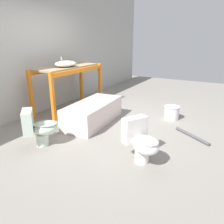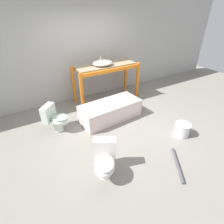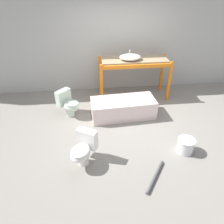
% 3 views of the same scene
% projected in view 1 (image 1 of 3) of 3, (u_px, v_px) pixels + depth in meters
% --- Properties ---
extents(ground_plane, '(12.00, 12.00, 0.00)m').
position_uv_depth(ground_plane, '(104.00, 124.00, 4.59)').
color(ground_plane, gray).
extents(warehouse_wall_rear, '(10.80, 0.08, 3.20)m').
position_uv_depth(warehouse_wall_rear, '(34.00, 44.00, 4.93)').
color(warehouse_wall_rear, '#ADADA8').
rests_on(warehouse_wall_rear, ground_plane).
extents(shelving_rack, '(1.87, 0.71, 1.09)m').
position_uv_depth(shelving_rack, '(68.00, 74.00, 5.22)').
color(shelving_rack, orange).
rests_on(shelving_rack, ground_plane).
extents(sink_basin, '(0.56, 0.43, 0.22)m').
position_uv_depth(sink_basin, '(66.00, 64.00, 5.01)').
color(sink_basin, silver).
rests_on(sink_basin, shelving_rack).
extents(bathtub_main, '(1.57, 0.75, 0.45)m').
position_uv_depth(bathtub_main, '(93.00, 111.00, 4.62)').
color(bathtub_main, silver).
rests_on(bathtub_main, ground_plane).
extents(toilet_near, '(0.64, 0.64, 0.63)m').
position_uv_depth(toilet_near, '(40.00, 127.00, 3.59)').
color(toilet_near, silver).
rests_on(toilet_near, ground_plane).
extents(toilet_far, '(0.58, 0.66, 0.63)m').
position_uv_depth(toilet_far, '(141.00, 141.00, 3.12)').
color(toilet_far, white).
rests_on(toilet_far, ground_plane).
extents(bucket_white, '(0.34, 0.34, 0.30)m').
position_uv_depth(bucket_white, '(172.00, 112.00, 4.85)').
color(bucket_white, silver).
rests_on(bucket_white, ground_plane).
extents(loose_pipe, '(0.50, 0.68, 0.06)m').
position_uv_depth(loose_pipe, '(192.00, 136.00, 3.99)').
color(loose_pipe, '#4C4C51').
rests_on(loose_pipe, ground_plane).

